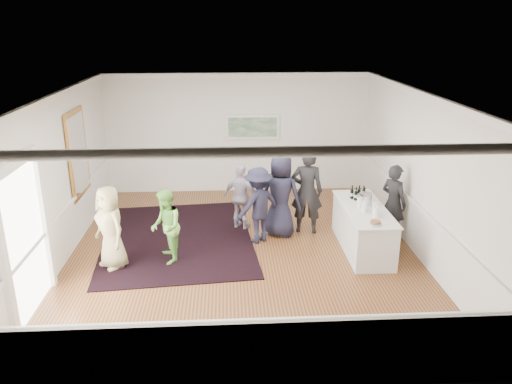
{
  "coord_description": "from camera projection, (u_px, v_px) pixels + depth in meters",
  "views": [
    {
      "loc": [
        -0.27,
        -9.18,
        4.48
      ],
      "look_at": [
        0.27,
        0.2,
        1.24
      ],
      "focal_mm": 35.0,
      "sensor_mm": 36.0,
      "label": 1
    }
  ],
  "objects": [
    {
      "name": "wall_left",
      "position": [
        58.0,
        181.0,
        9.42
      ],
      "size": [
        0.02,
        8.0,
        3.2
      ],
      "primitive_type": "cube",
      "color": "white",
      "rests_on": "floor"
    },
    {
      "name": "guest_tan",
      "position": [
        110.0,
        227.0,
        9.33
      ],
      "size": [
        0.91,
        0.93,
        1.62
      ],
      "primitive_type": "imported",
      "rotation": [
        0.0,
        0.0,
        -0.84
      ],
      "color": "tan",
      "rests_on": "floor"
    },
    {
      "name": "wall_right",
      "position": [
        420.0,
        175.0,
        9.81
      ],
      "size": [
        0.02,
        8.0,
        3.2
      ],
      "primitive_type": "cube",
      "color": "white",
      "rests_on": "floor"
    },
    {
      "name": "wall_back",
      "position": [
        238.0,
        133.0,
        13.39
      ],
      "size": [
        7.0,
        0.02,
        3.2
      ],
      "primitive_type": "cube",
      "color": "white",
      "rests_on": "floor"
    },
    {
      "name": "guest_lilac",
      "position": [
        241.0,
        197.0,
        11.12
      ],
      "size": [
        0.94,
        0.72,
        1.48
      ],
      "primitive_type": "imported",
      "rotation": [
        0.0,
        0.0,
        2.66
      ],
      "color": "#B5A9BD",
      "rests_on": "floor"
    },
    {
      "name": "bartender",
      "position": [
        393.0,
        203.0,
        10.52
      ],
      "size": [
        0.67,
        0.73,
        1.66
      ],
      "primitive_type": "imported",
      "rotation": [
        0.0,
        0.0,
        2.16
      ],
      "color": "black",
      "rests_on": "floor"
    },
    {
      "name": "ceiling",
      "position": [
        242.0,
        94.0,
        9.09
      ],
      "size": [
        7.0,
        8.0,
        0.02
      ],
      "primitive_type": "cube",
      "color": "white",
      "rests_on": "wall_back"
    },
    {
      "name": "wainscoting",
      "position": [
        243.0,
        230.0,
        9.97
      ],
      "size": [
        7.0,
        8.0,
        1.0
      ],
      "primitive_type": null,
      "color": "white",
      "rests_on": "floor"
    },
    {
      "name": "guest_navy",
      "position": [
        281.0,
        195.0,
        10.72
      ],
      "size": [
        1.06,
        0.93,
        1.83
      ],
      "primitive_type": "imported",
      "rotation": [
        0.0,
        0.0,
        2.67
      ],
      "color": "black",
      "rests_on": "floor"
    },
    {
      "name": "serving_table",
      "position": [
        363.0,
        228.0,
        10.18
      ],
      "size": [
        0.85,
        2.24,
        0.91
      ],
      "color": "silver",
      "rests_on": "floor"
    },
    {
      "name": "doorway",
      "position": [
        24.0,
        230.0,
        7.69
      ],
      "size": [
        0.1,
        1.78,
        2.56
      ],
      "color": "white",
      "rests_on": "wall_left"
    },
    {
      "name": "area_rug",
      "position": [
        178.0,
        238.0,
        10.78
      ],
      "size": [
        3.49,
        4.37,
        0.02
      ],
      "primitive_type": "cube",
      "rotation": [
        0.0,
        0.0,
        0.09
      ],
      "color": "black",
      "rests_on": "floor"
    },
    {
      "name": "wall_front",
      "position": [
        253.0,
        280.0,
        5.84
      ],
      "size": [
        7.0,
        0.02,
        3.2
      ],
      "primitive_type": "cube",
      "color": "white",
      "rests_on": "floor"
    },
    {
      "name": "nut_bowl",
      "position": [
        375.0,
        223.0,
        9.18
      ],
      "size": [
        0.23,
        0.23,
        0.08
      ],
      "color": "white",
      "rests_on": "serving_table"
    },
    {
      "name": "floor",
      "position": [
        243.0,
        253.0,
        10.14
      ],
      "size": [
        8.0,
        8.0,
        0.0
      ],
      "primitive_type": "plane",
      "color": "brown",
      "rests_on": "ground"
    },
    {
      "name": "ice_bucket",
      "position": [
        366.0,
        199.0,
        10.17
      ],
      "size": [
        0.26,
        0.26,
        0.25
      ],
      "primitive_type": "cylinder",
      "color": "silver",
      "rests_on": "serving_table"
    },
    {
      "name": "guest_dark_b",
      "position": [
        307.0,
        191.0,
        10.86
      ],
      "size": [
        0.76,
        0.56,
        1.9
      ],
      "primitive_type": "imported",
      "rotation": [
        0.0,
        0.0,
        2.98
      ],
      "color": "black",
      "rests_on": "floor"
    },
    {
      "name": "guest_dark_a",
      "position": [
        258.0,
        205.0,
        10.43
      ],
      "size": [
        1.22,
        1.07,
        1.63
      ],
      "primitive_type": "imported",
      "rotation": [
        0.0,
        0.0,
        3.7
      ],
      "color": "black",
      "rests_on": "floor"
    },
    {
      "name": "wine_bottles",
      "position": [
        359.0,
        192.0,
        10.44
      ],
      "size": [
        0.31,
        0.22,
        0.31
      ],
      "color": "black",
      "rests_on": "serving_table"
    },
    {
      "name": "landscape_painting",
      "position": [
        253.0,
        127.0,
        13.3
      ],
      "size": [
        1.44,
        0.06,
        0.66
      ],
      "color": "white",
      "rests_on": "wall_back"
    },
    {
      "name": "mirror",
      "position": [
        78.0,
        153.0,
        10.59
      ],
      "size": [
        0.05,
        1.25,
        1.85
      ],
      "color": "#BD8137",
      "rests_on": "wall_left"
    },
    {
      "name": "juice_pitchers",
      "position": [
        369.0,
        207.0,
        9.73
      ],
      "size": [
        0.34,
        0.63,
        0.24
      ],
      "color": "#71B641",
      "rests_on": "serving_table"
    },
    {
      "name": "guest_green",
      "position": [
        166.0,
        227.0,
        9.56
      ],
      "size": [
        0.7,
        0.82,
        1.47
      ],
      "primitive_type": "imported",
      "rotation": [
        0.0,
        0.0,
        -1.35
      ],
      "color": "#75C34E",
      "rests_on": "floor"
    }
  ]
}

